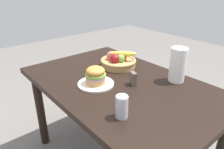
# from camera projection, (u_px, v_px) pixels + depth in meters

# --- Properties ---
(dining_table) EXTENTS (1.40, 0.90, 0.75)m
(dining_table) POSITION_uv_depth(u_px,v_px,m) (119.00, 95.00, 1.53)
(dining_table) COLOR black
(dining_table) RESTS_ON ground_plane
(plate) EXTENTS (0.25, 0.25, 0.01)m
(plate) POSITION_uv_depth(u_px,v_px,m) (96.00, 84.00, 1.44)
(plate) COLOR silver
(plate) RESTS_ON dining_table
(sandwich) EXTENTS (0.14, 0.14, 0.12)m
(sandwich) POSITION_uv_depth(u_px,v_px,m) (96.00, 75.00, 1.42)
(sandwich) COLOR tan
(sandwich) RESTS_ON plate
(soda_can) EXTENTS (0.07, 0.07, 0.13)m
(soda_can) POSITION_uv_depth(u_px,v_px,m) (122.00, 107.00, 1.09)
(soda_can) COLOR silver
(soda_can) RESTS_ON dining_table
(fruit_basket) EXTENTS (0.29, 0.29, 0.14)m
(fruit_basket) POSITION_uv_depth(u_px,v_px,m) (118.00, 60.00, 1.73)
(fruit_basket) COLOR tan
(fruit_basket) RESTS_ON dining_table
(paper_towel_roll) EXTENTS (0.11, 0.11, 0.24)m
(paper_towel_roll) POSITION_uv_depth(u_px,v_px,m) (178.00, 65.00, 1.45)
(paper_towel_roll) COLOR white
(paper_towel_roll) RESTS_ON dining_table
(napkin_holder) EXTENTS (0.07, 0.05, 0.09)m
(napkin_holder) POSITION_uv_depth(u_px,v_px,m) (133.00, 79.00, 1.43)
(napkin_holder) COLOR #594C47
(napkin_holder) RESTS_ON dining_table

